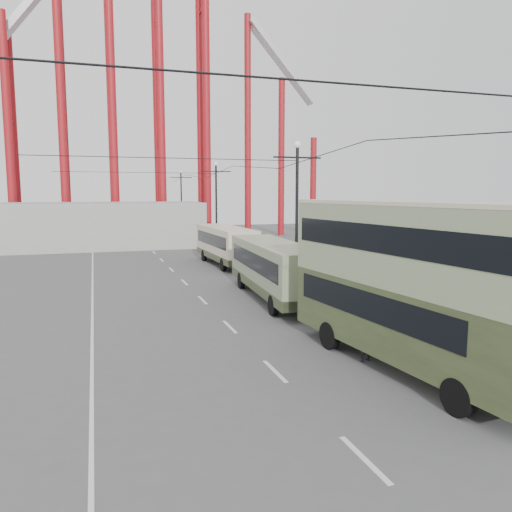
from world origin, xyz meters
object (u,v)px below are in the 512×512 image
object	(u,v)px
single_decker_cream	(226,244)
single_decker_green	(274,267)
double_decker_bus	(410,277)
pedestrian	(365,340)

from	to	relation	value
single_decker_cream	single_decker_green	bearing A→B (deg)	-94.90
double_decker_bus	single_decker_green	distance (m)	12.47
single_decker_green	single_decker_cream	distance (m)	14.13
single_decker_cream	double_decker_bus	bearing A→B (deg)	-92.63
double_decker_bus	single_decker_green	world-z (taller)	double_decker_bus
single_decker_green	pedestrian	size ratio (longest dim) A/B	7.32
single_decker_green	pedestrian	world-z (taller)	single_decker_green
single_decker_green	single_decker_cream	size ratio (longest dim) A/B	1.12
double_decker_bus	pedestrian	xyz separation A→B (m)	(-0.97, 1.20, -2.47)
single_decker_green	double_decker_bus	bearing A→B (deg)	-84.48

